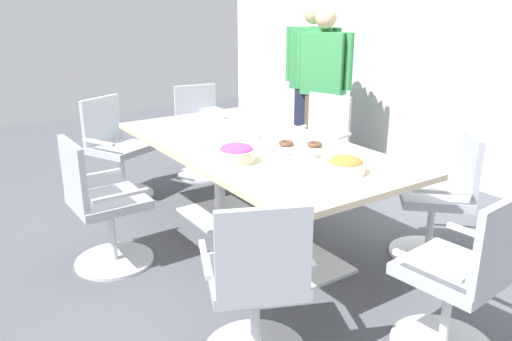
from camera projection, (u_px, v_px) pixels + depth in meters
name	position (u px, v px, depth m)	size (l,w,h in m)	color
ground_plane	(256.00, 238.00, 3.99)	(10.00, 10.00, 0.01)	#4C4F56
back_wall	(469.00, 38.00, 4.81)	(8.00, 0.10, 2.80)	silver
conference_table	(256.00, 161.00, 3.79)	(2.40, 1.20, 0.75)	#CCB793
office_chair_0	(441.00, 203.00, 3.59)	(0.76, 0.76, 0.91)	silver
office_chair_1	(319.00, 150.00, 4.82)	(0.67, 0.67, 0.91)	silver
office_chair_2	(201.00, 136.00, 5.32)	(0.63, 0.63, 0.91)	silver
office_chair_3	(116.00, 154.00, 4.72)	(0.72, 0.72, 0.91)	silver
office_chair_4	(102.00, 210.00, 3.47)	(0.55, 0.55, 0.91)	silver
office_chair_5	(257.00, 291.00, 2.52)	(0.71, 0.71, 0.91)	silver
office_chair_6	(461.00, 285.00, 2.57)	(0.59, 0.59, 0.91)	silver
person_standing_0	(312.00, 81.00, 5.62)	(0.56, 0.42, 1.72)	#232842
person_standing_1	(323.00, 87.00, 5.40)	(0.57, 0.41, 1.68)	brown
snack_bowl_pretzels	(346.00, 165.00, 3.13)	(0.24, 0.24, 0.10)	white
snack_bowl_candy_mix	(237.00, 153.00, 3.34)	(0.24, 0.24, 0.12)	beige
donut_platter	(299.00, 149.00, 3.57)	(0.39, 0.39, 0.04)	white
plate_stack	(246.00, 135.00, 3.92)	(0.21, 0.21, 0.04)	white
napkin_pile	(212.00, 114.00, 4.52)	(0.15, 0.15, 0.09)	white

